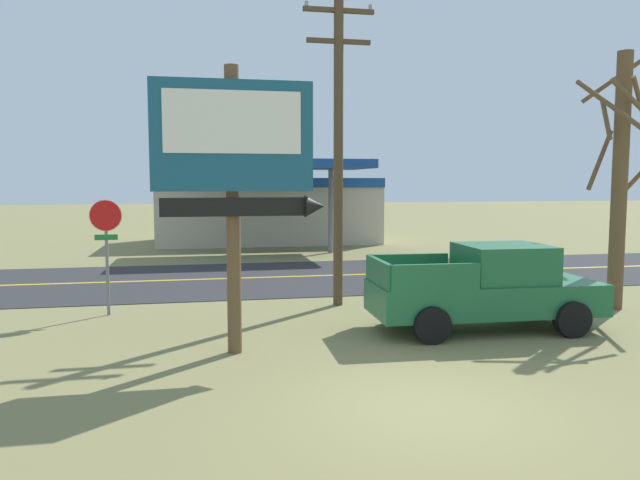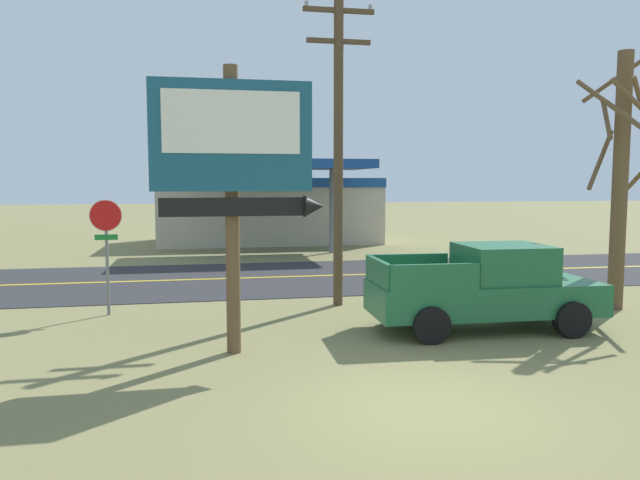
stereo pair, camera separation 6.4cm
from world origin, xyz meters
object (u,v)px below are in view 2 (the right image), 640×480
(stop_sign, at_px, (106,236))
(pickup_green_parked_on_lawn, at_px, (487,288))
(motel_sign, at_px, (236,162))
(bare_tree, at_px, (621,173))
(utility_pole, at_px, (338,140))
(gas_station, at_px, (269,208))

(stop_sign, height_order, pickup_green_parked_on_lawn, stop_sign)
(motel_sign, height_order, bare_tree, bare_tree)
(stop_sign, distance_m, utility_pole, 6.53)
(utility_pole, distance_m, bare_tree, 7.48)
(motel_sign, relative_size, stop_sign, 1.91)
(stop_sign, distance_m, bare_tree, 13.43)
(stop_sign, xyz_separation_m, gas_station, (6.14, 18.11, -0.08))
(motel_sign, bearing_deg, utility_pole, 55.41)
(motel_sign, distance_m, utility_pole, 5.37)
(motel_sign, relative_size, bare_tree, 0.81)
(utility_pole, relative_size, bare_tree, 1.21)
(stop_sign, xyz_separation_m, utility_pole, (6.04, 0.14, 2.48))
(motel_sign, relative_size, pickup_green_parked_on_lawn, 1.07)
(motel_sign, distance_m, gas_station, 22.64)
(motel_sign, xyz_separation_m, stop_sign, (-3.02, 4.24, -1.74))
(utility_pole, height_order, pickup_green_parked_on_lawn, utility_pole)
(motel_sign, bearing_deg, pickup_green_parked_on_lawn, 9.26)
(stop_sign, height_order, utility_pole, utility_pole)
(stop_sign, distance_m, gas_station, 19.12)
(utility_pole, height_order, bare_tree, utility_pole)
(utility_pole, bearing_deg, bare_tree, -15.32)
(stop_sign, relative_size, bare_tree, 0.42)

